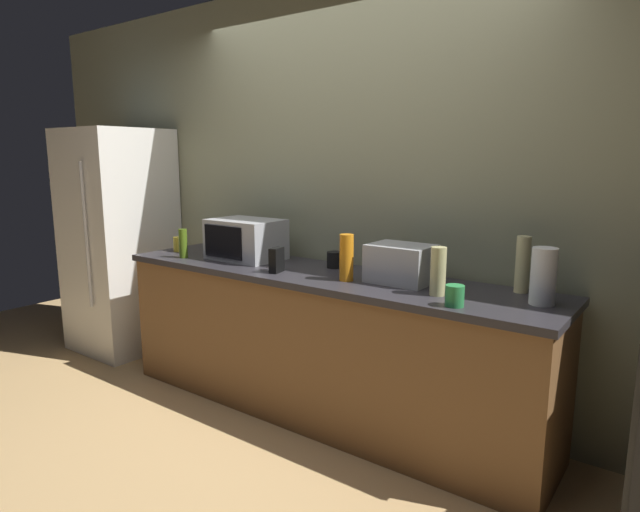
{
  "coord_description": "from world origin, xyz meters",
  "views": [
    {
      "loc": [
        1.87,
        -2.14,
        1.59
      ],
      "look_at": [
        0.0,
        0.4,
        1.0
      ],
      "focal_mm": 30.2,
      "sensor_mm": 36.0,
      "label": 1
    }
  ],
  "objects_px": {
    "bottle_hand_soap": "(523,265)",
    "mug_yellow": "(179,244)",
    "paper_towel_roll": "(543,276)",
    "cordless_phone": "(277,260)",
    "mug_black": "(334,260)",
    "refrigerator": "(120,241)",
    "toaster_oven": "(401,264)",
    "microwave": "(246,239)",
    "bottle_dish_soap": "(346,258)",
    "bottle_vinegar": "(438,271)",
    "bottle_olive_oil": "(183,243)",
    "mug_green": "(455,296)"
  },
  "relations": [
    {
      "from": "bottle_hand_soap",
      "to": "mug_yellow",
      "type": "relative_size",
      "value": 2.74
    },
    {
      "from": "paper_towel_roll",
      "to": "bottle_hand_soap",
      "type": "bearing_deg",
      "value": 129.8
    },
    {
      "from": "cordless_phone",
      "to": "mug_black",
      "type": "xyz_separation_m",
      "value": [
        0.2,
        0.31,
        -0.02
      ]
    },
    {
      "from": "paper_towel_roll",
      "to": "cordless_phone",
      "type": "xyz_separation_m",
      "value": [
        -1.47,
        -0.2,
        -0.06
      ]
    },
    {
      "from": "refrigerator",
      "to": "paper_towel_roll",
      "type": "xyz_separation_m",
      "value": [
        3.31,
        0.05,
        0.13
      ]
    },
    {
      "from": "mug_yellow",
      "to": "toaster_oven",
      "type": "bearing_deg",
      "value": 2.78
    },
    {
      "from": "microwave",
      "to": "bottle_dish_soap",
      "type": "height_order",
      "value": "microwave"
    },
    {
      "from": "mug_black",
      "to": "toaster_oven",
      "type": "bearing_deg",
      "value": -11.01
    },
    {
      "from": "toaster_oven",
      "to": "cordless_phone",
      "type": "xyz_separation_m",
      "value": [
        -0.72,
        -0.21,
        -0.03
      ]
    },
    {
      "from": "microwave",
      "to": "bottle_vinegar",
      "type": "relative_size",
      "value": 1.96
    },
    {
      "from": "refrigerator",
      "to": "cordless_phone",
      "type": "height_order",
      "value": "refrigerator"
    },
    {
      "from": "paper_towel_roll",
      "to": "mug_yellow",
      "type": "xyz_separation_m",
      "value": [
        -2.53,
        -0.08,
        -0.08
      ]
    },
    {
      "from": "paper_towel_roll",
      "to": "mug_black",
      "type": "distance_m",
      "value": 1.27
    },
    {
      "from": "bottle_olive_oil",
      "to": "mug_green",
      "type": "relative_size",
      "value": 1.99
    },
    {
      "from": "bottle_hand_soap",
      "to": "paper_towel_roll",
      "type": "bearing_deg",
      "value": -50.2
    },
    {
      "from": "bottle_dish_soap",
      "to": "bottle_olive_oil",
      "type": "relative_size",
      "value": 1.32
    },
    {
      "from": "mug_yellow",
      "to": "bottle_olive_oil",
      "type": "bearing_deg",
      "value": -32.72
    },
    {
      "from": "cordless_phone",
      "to": "bottle_hand_soap",
      "type": "xyz_separation_m",
      "value": [
        1.32,
        0.38,
        0.07
      ]
    },
    {
      "from": "refrigerator",
      "to": "bottle_hand_soap",
      "type": "xyz_separation_m",
      "value": [
        3.16,
        0.23,
        0.14
      ]
    },
    {
      "from": "refrigerator",
      "to": "bottle_dish_soap",
      "type": "bearing_deg",
      "value": -2.14
    },
    {
      "from": "refrigerator",
      "to": "toaster_oven",
      "type": "bearing_deg",
      "value": 1.35
    },
    {
      "from": "microwave",
      "to": "bottle_vinegar",
      "type": "bearing_deg",
      "value": -5.21
    },
    {
      "from": "cordless_phone",
      "to": "bottle_olive_oil",
      "type": "relative_size",
      "value": 0.75
    },
    {
      "from": "refrigerator",
      "to": "microwave",
      "type": "xyz_separation_m",
      "value": [
        1.39,
        0.05,
        0.13
      ]
    },
    {
      "from": "toaster_oven",
      "to": "mug_black",
      "type": "distance_m",
      "value": 0.53
    },
    {
      "from": "bottle_olive_oil",
      "to": "toaster_oven",
      "type": "bearing_deg",
      "value": 8.62
    },
    {
      "from": "refrigerator",
      "to": "bottle_dish_soap",
      "type": "xyz_separation_m",
      "value": [
        2.3,
        -0.09,
        0.13
      ]
    },
    {
      "from": "refrigerator",
      "to": "microwave",
      "type": "height_order",
      "value": "refrigerator"
    },
    {
      "from": "mug_green",
      "to": "mug_black",
      "type": "xyz_separation_m",
      "value": [
        -0.95,
        0.39,
        0.0
      ]
    },
    {
      "from": "cordless_phone",
      "to": "mug_black",
      "type": "distance_m",
      "value": 0.37
    },
    {
      "from": "bottle_dish_soap",
      "to": "mug_black",
      "type": "height_order",
      "value": "bottle_dish_soap"
    },
    {
      "from": "bottle_dish_soap",
      "to": "bottle_hand_soap",
      "type": "bearing_deg",
      "value": 19.75
    },
    {
      "from": "microwave",
      "to": "bottle_olive_oil",
      "type": "height_order",
      "value": "microwave"
    },
    {
      "from": "paper_towel_roll",
      "to": "bottle_olive_oil",
      "type": "distance_m",
      "value": 2.31
    },
    {
      "from": "refrigerator",
      "to": "paper_towel_roll",
      "type": "relative_size",
      "value": 6.67
    },
    {
      "from": "bottle_olive_oil",
      "to": "mug_black",
      "type": "distance_m",
      "value": 1.08
    },
    {
      "from": "bottle_dish_soap",
      "to": "mug_green",
      "type": "height_order",
      "value": "bottle_dish_soap"
    },
    {
      "from": "toaster_oven",
      "to": "mug_yellow",
      "type": "relative_size",
      "value": 3.21
    },
    {
      "from": "microwave",
      "to": "bottle_hand_soap",
      "type": "relative_size",
      "value": 1.66
    },
    {
      "from": "bottle_vinegar",
      "to": "refrigerator",
      "type": "bearing_deg",
      "value": 178.3
    },
    {
      "from": "paper_towel_roll",
      "to": "mug_yellow",
      "type": "bearing_deg",
      "value": -178.27
    },
    {
      "from": "bottle_dish_soap",
      "to": "refrigerator",
      "type": "bearing_deg",
      "value": 177.86
    },
    {
      "from": "paper_towel_roll",
      "to": "cordless_phone",
      "type": "distance_m",
      "value": 1.49
    },
    {
      "from": "bottle_vinegar",
      "to": "bottle_hand_soap",
      "type": "relative_size",
      "value": 0.84
    },
    {
      "from": "paper_towel_roll",
      "to": "bottle_dish_soap",
      "type": "relative_size",
      "value": 1.03
    },
    {
      "from": "cordless_phone",
      "to": "bottle_hand_soap",
      "type": "relative_size",
      "value": 0.52
    },
    {
      "from": "paper_towel_roll",
      "to": "bottle_vinegar",
      "type": "height_order",
      "value": "paper_towel_roll"
    },
    {
      "from": "toaster_oven",
      "to": "mug_yellow",
      "type": "bearing_deg",
      "value": -177.22
    },
    {
      "from": "bottle_dish_soap",
      "to": "mug_black",
      "type": "distance_m",
      "value": 0.36
    },
    {
      "from": "paper_towel_roll",
      "to": "mug_black",
      "type": "xyz_separation_m",
      "value": [
        -1.27,
        0.11,
        -0.08
      ]
    }
  ]
}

